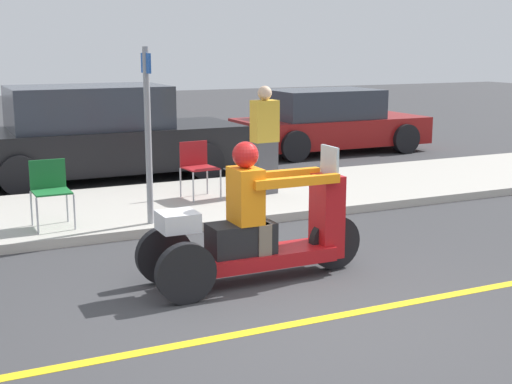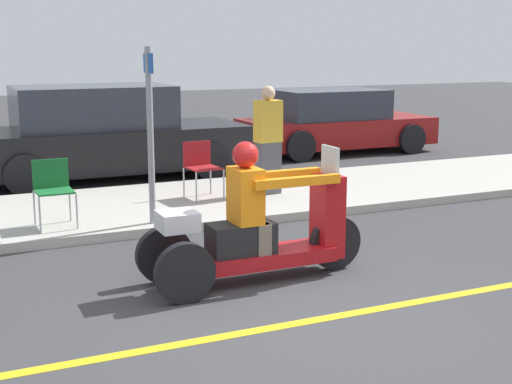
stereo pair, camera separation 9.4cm
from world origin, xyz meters
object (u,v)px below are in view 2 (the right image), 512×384
at_px(folding_chair_set_back, 200,163).
at_px(parked_car_lot_far, 103,135).
at_px(parked_car_lot_center, 334,123).
at_px(motorcycle_trike, 256,232).
at_px(spectator_end_of_line, 268,142).
at_px(folding_chair_curbside, 53,185).
at_px(street_sign, 150,129).

distance_m(folding_chair_set_back, parked_car_lot_far, 2.93).
bearing_deg(parked_car_lot_center, folding_chair_set_back, -140.15).
xyz_separation_m(motorcycle_trike, folding_chair_set_back, (0.68, 3.49, 0.12)).
xyz_separation_m(spectator_end_of_line, folding_chair_curbside, (-3.27, -0.65, -0.28)).
relative_size(motorcycle_trike, folding_chair_set_back, 2.87).
height_order(folding_chair_set_back, folding_chair_curbside, same).
bearing_deg(parked_car_lot_center, street_sign, -138.30).
relative_size(motorcycle_trike, parked_car_lot_center, 0.56).
height_order(folding_chair_set_back, street_sign, street_sign).
bearing_deg(motorcycle_trike, street_sign, 100.47).
relative_size(spectator_end_of_line, parked_car_lot_center, 0.39).
relative_size(folding_chair_curbside, parked_car_lot_far, 0.17).
bearing_deg(folding_chair_curbside, spectator_end_of_line, 11.24).
distance_m(motorcycle_trike, street_sign, 2.44).
bearing_deg(street_sign, folding_chair_curbside, 160.58).
distance_m(folding_chair_curbside, street_sign, 1.41).
height_order(parked_car_lot_far, street_sign, street_sign).
bearing_deg(street_sign, spectator_end_of_line, 26.53).
bearing_deg(parked_car_lot_far, motorcycle_trike, -88.88).
bearing_deg(folding_chair_set_back, spectator_end_of_line, -9.61).
bearing_deg(spectator_end_of_line, folding_chair_curbside, -168.76).
bearing_deg(parked_car_lot_far, folding_chair_set_back, -74.09).
distance_m(motorcycle_trike, parked_car_lot_far, 6.31).
relative_size(spectator_end_of_line, folding_chair_set_back, 1.98).
bearing_deg(motorcycle_trike, folding_chair_set_back, 78.98).
distance_m(folding_chair_set_back, street_sign, 1.79).
distance_m(spectator_end_of_line, folding_chair_curbside, 3.34).
relative_size(motorcycle_trike, parked_car_lot_far, 0.49).
height_order(spectator_end_of_line, parked_car_lot_far, spectator_end_of_line).
distance_m(motorcycle_trike, parked_car_lot_center, 8.88).
bearing_deg(motorcycle_trike, spectator_end_of_line, 62.89).
bearing_deg(parked_car_lot_center, spectator_end_of_line, -131.50).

